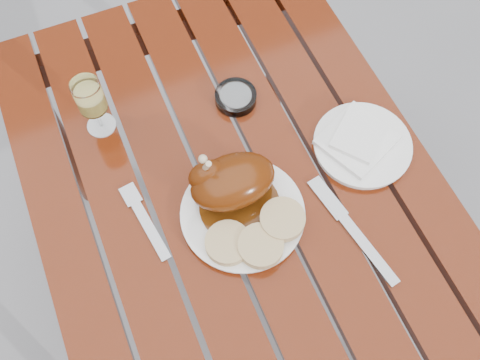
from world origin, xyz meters
The scene contains 11 objects.
ground centered at (0.00, 0.00, 0.00)m, with size 60.00×60.00×0.00m, color slate.
table centered at (0.00, 0.00, 0.38)m, with size 0.80×1.20×0.75m, color maroon.
dinner_plate centered at (-0.01, -0.03, 0.76)m, with size 0.24×0.24×0.02m, color white.
roast_duck centered at (-0.02, 0.02, 0.81)m, with size 0.17×0.17×0.12m.
bread_dumplings centered at (-0.01, -0.09, 0.78)m, with size 0.20×0.12×0.03m.
wine_glass centered at (-0.21, 0.28, 0.82)m, with size 0.06×0.06×0.15m, color #EFE06C.
side_plate centered at (0.28, 0.02, 0.76)m, with size 0.21×0.21×0.02m, color white.
napkin centered at (0.27, 0.03, 0.77)m, with size 0.14×0.13×0.01m, color white.
ashtray centered at (0.08, 0.23, 0.76)m, with size 0.09×0.09×0.02m, color #B2B7BC.
fork centered at (-0.19, 0.03, 0.75)m, with size 0.02×0.17×0.01m, color gray.
knife centered at (0.17, -0.16, 0.75)m, with size 0.02×0.22×0.01m, color gray.
Camera 1 is at (-0.18, -0.40, 1.72)m, focal length 40.00 mm.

